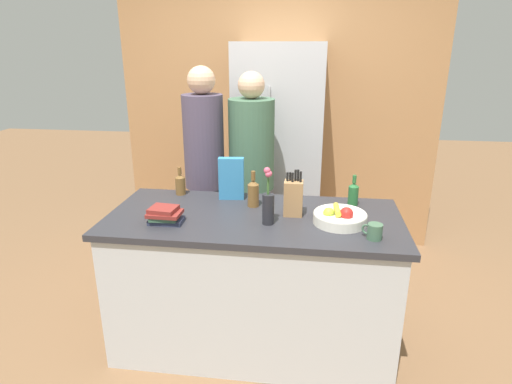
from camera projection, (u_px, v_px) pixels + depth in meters
name	position (u px, v px, depth m)	size (l,w,h in m)	color
ground_plane	(254.00, 339.00, 2.97)	(14.00, 14.00, 0.00)	brown
kitchen_island	(254.00, 280.00, 2.82)	(1.83, 0.84, 0.92)	silver
back_wall_wood	(278.00, 113.00, 4.16)	(3.03, 0.12, 2.60)	#AD7A4C
refrigerator	(278.00, 154.00, 3.92)	(0.78, 0.62, 1.96)	#B7B7BC
fruit_bowl	(340.00, 217.00, 2.54)	(0.32, 0.32, 0.11)	silver
knife_block	(293.00, 198.00, 2.64)	(0.12, 0.10, 0.29)	#A87A4C
flower_vase	(268.00, 204.00, 2.51)	(0.07, 0.07, 0.35)	#232328
cereal_box	(231.00, 179.00, 2.91)	(0.18, 0.08, 0.29)	teal
coffee_mug	(374.00, 231.00, 2.33)	(0.11, 0.08, 0.09)	#42664C
book_stack	(165.00, 215.00, 2.54)	(0.20, 0.15, 0.10)	#2D334C
bottle_oil	(253.00, 192.00, 2.79)	(0.08, 0.08, 0.24)	brown
bottle_vinegar	(180.00, 184.00, 3.02)	(0.07, 0.07, 0.20)	brown
bottle_wine	(353.00, 193.00, 2.82)	(0.07, 0.07, 0.21)	#286633
person_at_sink	(205.00, 167.00, 3.36)	(0.31, 0.31, 1.79)	#383842
person_in_blue	(252.00, 170.00, 3.41)	(0.36, 0.36, 1.75)	#383842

